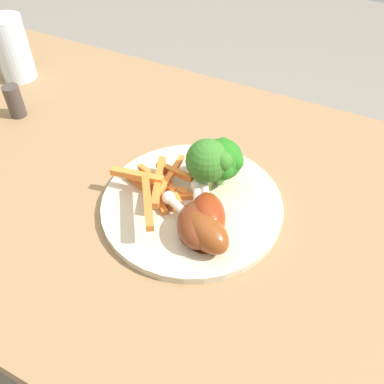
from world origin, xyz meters
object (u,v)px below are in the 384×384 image
at_px(pepper_shaker, 15,101).
at_px(chicken_drumstick_far, 202,229).
at_px(broccoli_floret_front, 208,162).
at_px(carrot_fries_pile, 156,186).
at_px(dinner_plate, 192,204).
at_px(broccoli_floret_middle, 223,160).
at_px(dining_table, 166,230).
at_px(chicken_drumstick_near, 198,222).
at_px(water_glass, 12,49).
at_px(chicken_drumstick_extra, 208,214).

bearing_deg(pepper_shaker, chicken_drumstick_far, -15.09).
bearing_deg(broccoli_floret_front, carrot_fries_pile, -145.33).
xyz_separation_m(dinner_plate, carrot_fries_pile, (-0.05, -0.01, 0.02)).
bearing_deg(chicken_drumstick_far, broccoli_floret_middle, 100.83).
bearing_deg(dining_table, chicken_drumstick_near, -36.35).
distance_m(chicken_drumstick_near, pepper_shaker, 0.44).
relative_size(dinner_plate, water_glass, 2.10).
bearing_deg(chicken_drumstick_far, broccoli_floret_front, 111.80).
distance_m(chicken_drumstick_extra, pepper_shaker, 0.45).
bearing_deg(chicken_drumstick_near, chicken_drumstick_extra, 72.12).
bearing_deg(dining_table, dinner_plate, -20.61).
distance_m(broccoli_floret_middle, water_glass, 0.53).
bearing_deg(dinner_plate, chicken_drumstick_far, -52.03).
height_order(dinner_plate, pepper_shaker, pepper_shaker).
height_order(chicken_drumstick_near, pepper_shaker, pepper_shaker).
distance_m(chicken_drumstick_near, chicken_drumstick_extra, 0.02).
bearing_deg(broccoli_floret_front, chicken_drumstick_near, -72.51).
bearing_deg(chicken_drumstick_extra, water_glass, 159.41).
height_order(broccoli_floret_front, broccoli_floret_middle, broccoli_floret_front).
bearing_deg(pepper_shaker, carrot_fries_pile, -11.87).
bearing_deg(broccoli_floret_front, dining_table, -172.12).
height_order(broccoli_floret_middle, carrot_fries_pile, broccoli_floret_middle).
bearing_deg(water_glass, dining_table, -18.73).
xyz_separation_m(broccoli_floret_middle, pepper_shaker, (-0.42, 0.01, -0.03)).
relative_size(chicken_drumstick_near, chicken_drumstick_extra, 1.06).
relative_size(dinner_plate, pepper_shaker, 4.43).
height_order(chicken_drumstick_extra, water_glass, water_glass).
distance_m(dinner_plate, chicken_drumstick_extra, 0.06).
xyz_separation_m(dining_table, chicken_drumstick_extra, (0.10, -0.05, 0.15)).
bearing_deg(dinner_plate, broccoli_floret_middle, 68.22).
distance_m(broccoli_floret_middle, chicken_drumstick_near, 0.11).
relative_size(dinner_plate, chicken_drumstick_extra, 2.25).
xyz_separation_m(chicken_drumstick_near, chicken_drumstick_far, (0.01, -0.01, 0.00)).
relative_size(broccoli_floret_middle, carrot_fries_pile, 0.47).
distance_m(dining_table, pepper_shaker, 0.36).
distance_m(dinner_plate, pepper_shaker, 0.40).
xyz_separation_m(broccoli_floret_front, pepper_shaker, (-0.40, 0.03, -0.03)).
height_order(dining_table, water_glass, water_glass).
xyz_separation_m(carrot_fries_pile, water_glass, (-0.44, 0.18, 0.04)).
xyz_separation_m(chicken_drumstick_extra, pepper_shaker, (-0.44, 0.09, -0.00)).
height_order(dining_table, broccoli_floret_front, broccoli_floret_front).
xyz_separation_m(dining_table, dinner_plate, (0.06, -0.02, 0.12)).
xyz_separation_m(chicken_drumstick_near, chicken_drumstick_extra, (0.01, 0.02, 0.00)).
xyz_separation_m(broccoli_floret_front, chicken_drumstick_far, (0.04, -0.09, -0.03)).
bearing_deg(chicken_drumstick_extra, broccoli_floret_middle, 100.92).
bearing_deg(chicken_drumstick_extra, chicken_drumstick_near, -107.88).
distance_m(broccoli_floret_front, water_glass, 0.52).
bearing_deg(chicken_drumstick_near, dining_table, 143.65).
bearing_deg(dinner_plate, carrot_fries_pile, -170.21).
distance_m(broccoli_floret_middle, pepper_shaker, 0.42).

